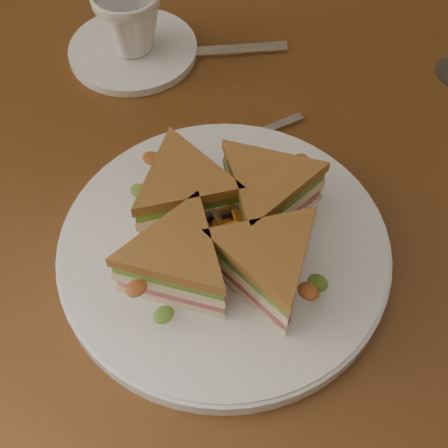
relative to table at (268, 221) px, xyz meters
name	(u,v)px	position (x,y,z in m)	size (l,w,h in m)	color
ground	(250,406)	(0.00, 0.00, -0.65)	(6.00, 6.00, 0.00)	brown
table	(268,221)	(0.00, 0.00, 0.00)	(1.20, 0.80, 0.75)	#3E210E
plate	(224,249)	(-0.05, -0.11, 0.11)	(0.31, 0.31, 0.02)	white
sandwich_wedges	(224,227)	(-0.05, -0.11, 0.14)	(0.24, 0.24, 0.06)	#F9E2B8
crisps_mound	(224,230)	(-0.05, -0.11, 0.14)	(0.09, 0.09, 0.05)	#BF6A18
spoon	(192,158)	(-0.09, 0.01, 0.10)	(0.17, 0.09, 0.01)	silver
knife	(195,53)	(-0.09, 0.18, 0.10)	(0.22, 0.04, 0.00)	silver
saucer	(133,50)	(-0.16, 0.18, 0.10)	(0.16, 0.16, 0.01)	white
coffee_cup	(129,20)	(-0.16, 0.18, 0.15)	(0.08, 0.08, 0.08)	white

